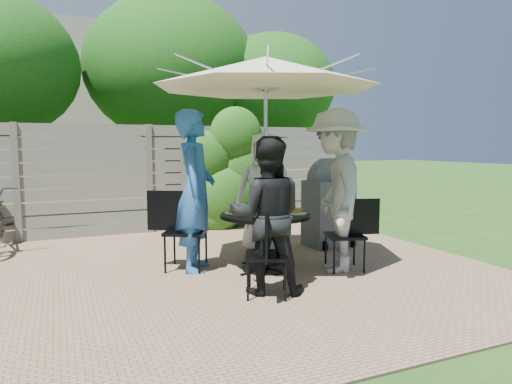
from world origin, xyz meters
name	(u,v)px	position (x,y,z in m)	size (l,w,h in m)	color
backyard_envelope	(107,109)	(0.09, 10.29, 2.61)	(60.00, 60.00, 5.00)	#264C17
patio_table	(265,231)	(0.83, 0.09, 0.49)	(1.40, 1.40, 0.70)	black
umbrella	(266,73)	(0.83, 0.09, 2.34)	(3.43, 3.43, 2.52)	silver
chair_back	(264,232)	(1.22, 0.97, 0.29)	(0.63, 0.72, 0.95)	black
person_back	(264,194)	(1.16, 0.85, 0.84)	(0.82, 0.54, 1.68)	silver
chair_left	(185,247)	(-0.06, 0.48, 0.29)	(0.73, 0.63, 0.97)	black
person_left	(195,191)	(0.07, 0.43, 0.96)	(0.70, 0.46, 1.92)	#275FA9
chair_front	(267,272)	(0.43, -0.79, 0.26)	(0.55, 0.66, 0.86)	black
person_front	(267,216)	(0.49, -0.67, 0.80)	(0.78, 0.60, 1.60)	black
chair_right	(346,249)	(1.71, -0.30, 0.26)	(0.67, 0.52, 0.87)	black
person_right	(336,191)	(1.58, -0.24, 0.97)	(1.25, 0.72, 1.94)	#ADADA8
plate_back	(265,207)	(0.97, 0.42, 0.72)	(0.26, 0.26, 0.06)	white
plate_left	(235,211)	(0.50, 0.24, 0.72)	(0.26, 0.26, 0.06)	white
plate_front	(266,216)	(0.68, -0.24, 0.72)	(0.26, 0.26, 0.06)	white
plate_right	(296,212)	(1.15, -0.05, 0.72)	(0.26, 0.26, 0.06)	white
plate_extra	(282,215)	(0.87, -0.26, 0.72)	(0.24, 0.24, 0.06)	white
glass_back	(257,205)	(0.83, 0.37, 0.77)	(0.07, 0.07, 0.14)	silver
glass_left	(243,209)	(0.55, 0.10, 0.77)	(0.07, 0.07, 0.14)	silver
glass_front	(275,211)	(0.82, -0.19, 0.77)	(0.07, 0.07, 0.14)	silver
glass_right	(287,207)	(1.11, 0.08, 0.77)	(0.07, 0.07, 0.14)	silver
syrup_jug	(260,206)	(0.79, 0.16, 0.78)	(0.09, 0.09, 0.16)	#59280C
coffee_cup	(273,206)	(1.01, 0.25, 0.76)	(0.08, 0.08, 0.12)	#C6B293
bbq_grill	(328,207)	(2.23, 0.91, 0.60)	(0.67, 0.53, 1.31)	slate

